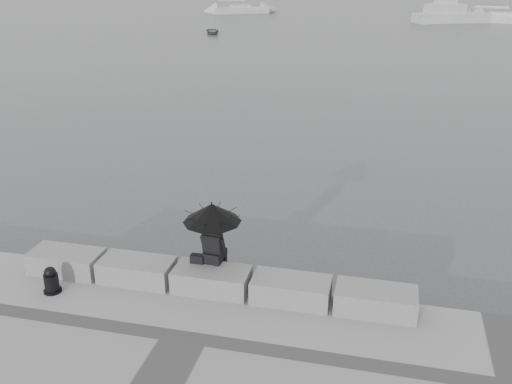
% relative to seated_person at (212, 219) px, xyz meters
% --- Properties ---
extents(ground, '(360.00, 360.00, 0.00)m').
position_rel_seated_person_xyz_m(ground, '(0.06, 0.11, -2.01)').
color(ground, '#404245').
rests_on(ground, ground).
extents(stone_block_far_left, '(1.60, 0.80, 0.50)m').
position_rel_seated_person_xyz_m(stone_block_far_left, '(-3.34, -0.34, -1.26)').
color(stone_block_far_left, slate).
rests_on(stone_block_far_left, promenade).
extents(stone_block_left, '(1.60, 0.80, 0.50)m').
position_rel_seated_person_xyz_m(stone_block_left, '(-1.64, -0.34, -1.26)').
color(stone_block_left, slate).
rests_on(stone_block_left, promenade).
extents(stone_block_centre, '(1.60, 0.80, 0.50)m').
position_rel_seated_person_xyz_m(stone_block_centre, '(0.06, -0.34, -1.26)').
color(stone_block_centre, slate).
rests_on(stone_block_centre, promenade).
extents(stone_block_right, '(1.60, 0.80, 0.50)m').
position_rel_seated_person_xyz_m(stone_block_right, '(1.76, -0.34, -1.26)').
color(stone_block_right, slate).
rests_on(stone_block_right, promenade).
extents(stone_block_far_right, '(1.60, 0.80, 0.50)m').
position_rel_seated_person_xyz_m(stone_block_far_right, '(3.46, -0.34, -1.26)').
color(stone_block_far_right, slate).
rests_on(stone_block_far_right, promenade).
extents(seated_person, '(1.24, 1.24, 1.39)m').
position_rel_seated_person_xyz_m(seated_person, '(0.00, 0.00, 0.00)').
color(seated_person, black).
rests_on(seated_person, stone_block_centre).
extents(bag, '(0.29, 0.16, 0.19)m').
position_rel_seated_person_xyz_m(bag, '(-0.32, -0.12, -0.92)').
color(bag, black).
rests_on(bag, stone_block_centre).
extents(mooring_bollard, '(0.38, 0.38, 0.60)m').
position_rel_seated_person_xyz_m(mooring_bollard, '(-3.19, -1.19, -1.26)').
color(mooring_bollard, black).
rests_on(mooring_bollard, promenade).
extents(sailboat_left, '(8.13, 5.94, 12.90)m').
position_rel_seated_person_xyz_m(sailboat_left, '(-18.60, 72.16, -1.49)').
color(sailboat_left, silver).
rests_on(sailboat_left, ground).
extents(sailboat_right, '(8.22, 4.59, 12.90)m').
position_rel_seated_person_xyz_m(sailboat_right, '(15.62, 66.98, -1.49)').
color(sailboat_right, silver).
rests_on(sailboat_right, ground).
extents(motor_cruiser, '(9.40, 6.26, 4.50)m').
position_rel_seated_person_xyz_m(motor_cruiser, '(9.71, 65.42, -1.12)').
color(motor_cruiser, silver).
rests_on(motor_cruiser, ground).
extents(dinghy, '(3.16, 2.40, 0.49)m').
position_rel_seated_person_xyz_m(dinghy, '(-15.06, 47.60, -1.77)').
color(dinghy, slate).
rests_on(dinghy, ground).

